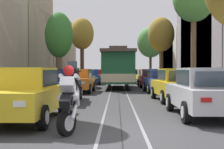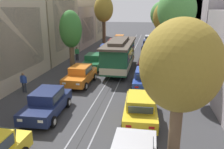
{
  "view_description": "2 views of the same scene",
  "coord_description": "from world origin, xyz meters",
  "px_view_note": "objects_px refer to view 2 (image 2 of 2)",
  "views": [
    {
      "loc": [
        -0.12,
        -7.18,
        1.51
      ],
      "look_at": [
        -0.5,
        18.64,
        1.13
      ],
      "focal_mm": 49.45,
      "sensor_mm": 36.0,
      "label": 1
    },
    {
      "loc": [
        3.26,
        -4.43,
        6.35
      ],
      "look_at": [
        0.0,
        13.91,
        0.86
      ],
      "focal_mm": 36.7,
      "sensor_mm": 36.0,
      "label": 2
    }
  ],
  "objects_px": {
    "parked_car_orange_far_left": "(119,39)",
    "street_tree_kerb_right_fourth": "(162,14)",
    "parked_car_navy_sixth_right": "(148,45)",
    "parked_car_navy_second_left": "(47,103)",
    "street_tree_kerb_left_second": "(71,30)",
    "parked_car_orange_mid_left": "(80,75)",
    "street_tree_kerb_left_mid": "(104,10)",
    "parked_car_blue_fifth_left": "(106,51)",
    "street_tree_kerb_right_mid": "(164,18)",
    "pedestrian_on_right_pavement": "(77,53)",
    "parked_car_yellow_second_right": "(141,108)",
    "parked_car_yellow_fifth_right": "(149,52)",
    "parked_car_silver_far_right": "(149,40)",
    "cable_car_trolley": "(119,55)",
    "parked_car_green_fourth_left": "(93,61)",
    "street_tree_kerb_right_near": "(180,68)",
    "street_tree_kerb_right_second": "(177,12)",
    "parked_car_maroon_fourth_right": "(147,61)",
    "parked_car_red_sixth_left": "(114,44)",
    "pedestrian_crossing_far": "(24,81)",
    "parked_car_blue_mid_right": "(145,78)"
  },
  "relations": [
    {
      "from": "parked_car_navy_second_left",
      "to": "pedestrian_on_right_pavement",
      "type": "height_order",
      "value": "pedestrian_on_right_pavement"
    },
    {
      "from": "parked_car_orange_far_left",
      "to": "street_tree_kerb_right_fourth",
      "type": "bearing_deg",
      "value": -12.54
    },
    {
      "from": "parked_car_green_fourth_left",
      "to": "parked_car_orange_far_left",
      "type": "relative_size",
      "value": 1.0
    },
    {
      "from": "parked_car_orange_far_left",
      "to": "street_tree_kerb_right_fourth",
      "type": "height_order",
      "value": "street_tree_kerb_right_fourth"
    },
    {
      "from": "parked_car_blue_mid_right",
      "to": "parked_car_red_sixth_left",
      "type": "bearing_deg",
      "value": 107.81
    },
    {
      "from": "parked_car_yellow_fifth_right",
      "to": "parked_car_silver_far_right",
      "type": "distance_m",
      "value": 11.69
    },
    {
      "from": "parked_car_orange_far_left",
      "to": "parked_car_navy_sixth_right",
      "type": "height_order",
      "value": "same"
    },
    {
      "from": "parked_car_navy_second_left",
      "to": "parked_car_navy_sixth_right",
      "type": "distance_m",
      "value": 24.09
    },
    {
      "from": "parked_car_orange_mid_left",
      "to": "parked_car_yellow_fifth_right",
      "type": "bearing_deg",
      "value": 64.13
    },
    {
      "from": "parked_car_orange_mid_left",
      "to": "cable_car_trolley",
      "type": "height_order",
      "value": "cable_car_trolley"
    },
    {
      "from": "street_tree_kerb_left_second",
      "to": "parked_car_orange_mid_left",
      "type": "bearing_deg",
      "value": -61.47
    },
    {
      "from": "parked_car_navy_second_left",
      "to": "parked_car_orange_mid_left",
      "type": "bearing_deg",
      "value": 88.32
    },
    {
      "from": "street_tree_kerb_right_near",
      "to": "street_tree_kerb_right_second",
      "type": "bearing_deg",
      "value": 86.43
    },
    {
      "from": "street_tree_kerb_right_mid",
      "to": "parked_car_silver_far_right",
      "type": "bearing_deg",
      "value": 98.8
    },
    {
      "from": "parked_car_orange_mid_left",
      "to": "pedestrian_crossing_far",
      "type": "distance_m",
      "value": 4.54
    },
    {
      "from": "parked_car_blue_mid_right",
      "to": "street_tree_kerb_right_mid",
      "type": "relative_size",
      "value": 0.63
    },
    {
      "from": "parked_car_red_sixth_left",
      "to": "parked_car_navy_sixth_right",
      "type": "xyz_separation_m",
      "value": [
        5.31,
        0.34,
        0.0
      ]
    },
    {
      "from": "parked_car_yellow_fifth_right",
      "to": "pedestrian_crossing_far",
      "type": "bearing_deg",
      "value": -123.12
    },
    {
      "from": "pedestrian_on_right_pavement",
      "to": "parked_car_navy_second_left",
      "type": "bearing_deg",
      "value": -78.44
    },
    {
      "from": "cable_car_trolley",
      "to": "parked_car_yellow_second_right",
      "type": "bearing_deg",
      "value": -75.09
    },
    {
      "from": "street_tree_kerb_right_fourth",
      "to": "pedestrian_on_right_pavement",
      "type": "height_order",
      "value": "street_tree_kerb_right_fourth"
    },
    {
      "from": "parked_car_silver_far_right",
      "to": "parked_car_yellow_second_right",
      "type": "bearing_deg",
      "value": -89.77
    },
    {
      "from": "parked_car_orange_mid_left",
      "to": "street_tree_kerb_left_mid",
      "type": "relative_size",
      "value": 0.54
    },
    {
      "from": "parked_car_navy_second_left",
      "to": "street_tree_kerb_left_second",
      "type": "xyz_separation_m",
      "value": [
        -1.85,
        9.75,
        3.38
      ]
    },
    {
      "from": "parked_car_orange_far_left",
      "to": "pedestrian_on_right_pavement",
      "type": "distance_m",
      "value": 14.38
    },
    {
      "from": "parked_car_yellow_second_right",
      "to": "parked_car_yellow_fifth_right",
      "type": "xyz_separation_m",
      "value": [
        0.1,
        17.16,
        0.0
      ]
    },
    {
      "from": "parked_car_yellow_fifth_right",
      "to": "street_tree_kerb_right_mid",
      "type": "xyz_separation_m",
      "value": [
        1.62,
        -0.19,
        4.29
      ]
    },
    {
      "from": "parked_car_blue_fifth_left",
      "to": "street_tree_kerb_right_fourth",
      "type": "bearing_deg",
      "value": 52.88
    },
    {
      "from": "parked_car_green_fourth_left",
      "to": "cable_car_trolley",
      "type": "bearing_deg",
      "value": -11.17
    },
    {
      "from": "parked_car_green_fourth_left",
      "to": "parked_car_navy_sixth_right",
      "type": "bearing_deg",
      "value": 65.8
    },
    {
      "from": "parked_car_orange_mid_left",
      "to": "pedestrian_on_right_pavement",
      "type": "height_order",
      "value": "pedestrian_on_right_pavement"
    },
    {
      "from": "street_tree_kerb_right_mid",
      "to": "pedestrian_on_right_pavement",
      "type": "bearing_deg",
      "value": -166.45
    },
    {
      "from": "parked_car_yellow_second_right",
      "to": "parked_car_silver_far_right",
      "type": "height_order",
      "value": "same"
    },
    {
      "from": "parked_car_yellow_second_right",
      "to": "pedestrian_crossing_far",
      "type": "distance_m",
      "value": 9.59
    },
    {
      "from": "parked_car_red_sixth_left",
      "to": "parked_car_orange_far_left",
      "type": "distance_m",
      "value": 5.65
    },
    {
      "from": "street_tree_kerb_right_second",
      "to": "parked_car_red_sixth_left",
      "type": "bearing_deg",
      "value": 112.7
    },
    {
      "from": "parked_car_navy_second_left",
      "to": "cable_car_trolley",
      "type": "bearing_deg",
      "value": 75.09
    },
    {
      "from": "pedestrian_on_right_pavement",
      "to": "parked_car_orange_mid_left",
      "type": "bearing_deg",
      "value": -69.89
    },
    {
      "from": "street_tree_kerb_right_near",
      "to": "street_tree_kerb_right_fourth",
      "type": "height_order",
      "value": "street_tree_kerb_right_fourth"
    },
    {
      "from": "parked_car_maroon_fourth_right",
      "to": "parked_car_navy_sixth_right",
      "type": "distance_m",
      "value": 11.13
    },
    {
      "from": "street_tree_kerb_left_mid",
      "to": "pedestrian_on_right_pavement",
      "type": "height_order",
      "value": "street_tree_kerb_left_mid"
    },
    {
      "from": "cable_car_trolley",
      "to": "pedestrian_crossing_far",
      "type": "distance_m",
      "value": 9.71
    },
    {
      "from": "parked_car_orange_far_left",
      "to": "cable_car_trolley",
      "type": "xyz_separation_m",
      "value": [
        2.62,
        -18.09,
        0.86
      ]
    },
    {
      "from": "parked_car_orange_mid_left",
      "to": "street_tree_kerb_left_second",
      "type": "bearing_deg",
      "value": 118.53
    },
    {
      "from": "parked_car_green_fourth_left",
      "to": "parked_car_yellow_second_right",
      "type": "distance_m",
      "value": 12.31
    },
    {
      "from": "parked_car_blue_fifth_left",
      "to": "parked_car_maroon_fourth_right",
      "type": "xyz_separation_m",
      "value": [
        5.57,
        -5.3,
        0.0
      ]
    },
    {
      "from": "parked_car_blue_fifth_left",
      "to": "street_tree_kerb_right_mid",
      "type": "relative_size",
      "value": 0.64
    },
    {
      "from": "parked_car_yellow_second_right",
      "to": "pedestrian_on_right_pavement",
      "type": "bearing_deg",
      "value": 120.79
    },
    {
      "from": "street_tree_kerb_right_fourth",
      "to": "parked_car_maroon_fourth_right",
      "type": "bearing_deg",
      "value": -96.39
    },
    {
      "from": "parked_car_orange_far_left",
      "to": "parked_car_yellow_fifth_right",
      "type": "relative_size",
      "value": 1.01
    }
  ]
}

